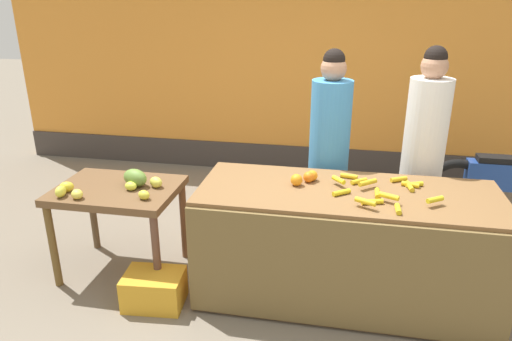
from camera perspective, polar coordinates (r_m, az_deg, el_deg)
ground_plane at (r=3.90m, az=4.59°, el=-14.14°), size 24.00×24.00×0.00m
market_wall_back at (r=5.95m, az=8.18°, el=14.30°), size 8.21×0.23×3.21m
fruit_stall_counter at (r=3.64m, az=10.72°, el=-8.97°), size 2.18×0.86×0.89m
side_table_wooden at (r=3.96m, az=-16.48°, el=-3.36°), size 0.97×0.72×0.77m
banana_bunch_pile at (r=3.46m, az=15.00°, el=-2.25°), size 0.76×0.65×0.07m
orange_pile at (r=3.53m, az=6.02°, el=-0.87°), size 0.19×0.21×0.09m
mango_papaya_pile at (r=3.85m, az=-16.00°, el=-1.38°), size 0.79×0.55×0.14m
vendor_woman_blue_shirt at (r=4.07m, az=8.83°, el=1.77°), size 0.34×0.34×1.82m
vendor_woman_white_shirt at (r=4.14m, az=19.60°, el=1.39°), size 0.34×0.34×1.86m
parked_motorcycle at (r=5.38m, az=28.17°, el=-1.61°), size 1.60×0.18×0.88m
produce_crate at (r=3.73m, az=-12.30°, el=-13.95°), size 0.47×0.36×0.26m
produce_sack at (r=4.41m, az=-3.65°, el=-5.89°), size 0.47×0.46×0.49m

